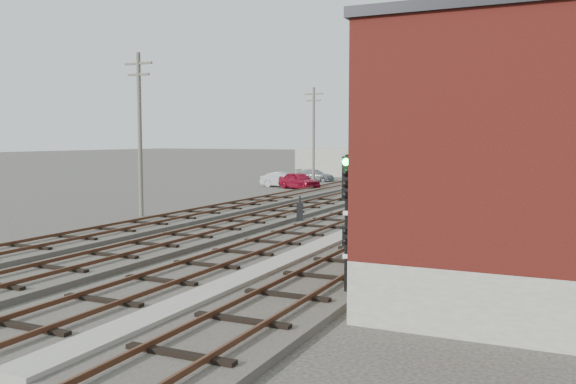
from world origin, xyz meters
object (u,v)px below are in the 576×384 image
Objects in this scene: car_red at (299,181)px; signal_mast at (346,215)px; switch_stand at (300,212)px; car_grey at (315,175)px; site_trailer at (386,173)px; car_silver at (284,180)px.

signal_mast is at bearing -126.08° from car_red.
car_red is at bearing 115.86° from signal_mast.
signal_mast is 35.97m from car_red.
switch_stand is 21.68m from car_red.
car_red is at bearing 93.58° from switch_stand.
car_grey is (-18.25, 42.11, -1.67)m from signal_mast.
switch_stand is at bearing -73.54° from site_trailer.
signal_mast reaches higher than site_trailer.
car_red reaches higher than switch_stand.
switch_stand is at bearing -128.00° from car_red.
site_trailer is 1.65× the size of car_grey.
car_red is (-6.44, -4.17, -0.63)m from site_trailer.
switch_stand is 31.70m from car_grey.
site_trailer reaches higher than car_red.
car_grey is at bearing 42.83° from car_red.
car_red is (-15.68, 32.34, -1.53)m from signal_mast.
site_trailer reaches higher than car_silver.
signal_mast is 45.93m from car_grey.
signal_mast is 14.38m from switch_stand.
switch_stand is at bearing -156.58° from car_grey.
car_red is 10.11m from car_grey.
switch_stand is 0.31× the size of car_red.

